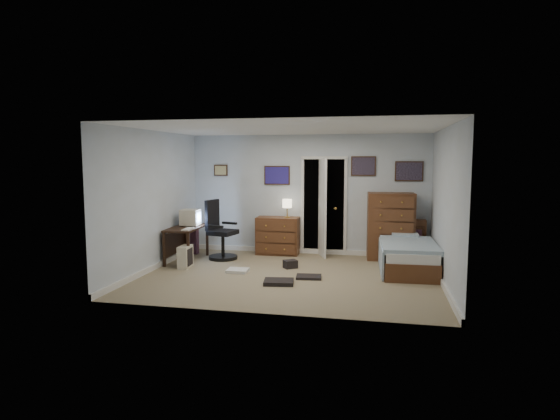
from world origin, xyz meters
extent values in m
cube|color=gray|center=(0.00, 0.00, -0.01)|extent=(5.00, 4.00, 0.02)
cube|color=black|center=(-2.20, 0.77, 0.66)|extent=(0.59, 1.20, 0.04)
cube|color=black|center=(-2.41, 0.21, 0.32)|extent=(0.05, 0.05, 0.64)
cube|color=black|center=(-1.94, 0.23, 0.32)|extent=(0.05, 0.05, 0.64)
cube|color=black|center=(-2.46, 1.31, 0.32)|extent=(0.05, 0.05, 0.64)
cube|color=black|center=(-1.99, 1.33, 0.32)|extent=(0.05, 0.05, 0.64)
cube|color=black|center=(-2.45, 0.75, 0.36)|extent=(0.07, 1.08, 0.45)
cube|color=beige|center=(-2.18, 0.92, 0.85)|extent=(0.36, 0.34, 0.31)
cube|color=#8CB2F2|center=(-2.00, 0.92, 0.85)|extent=(0.02, 0.25, 0.20)
cube|color=beige|center=(-2.18, 0.92, 0.69)|extent=(0.24, 0.24, 0.02)
cube|color=beige|center=(-2.02, 0.42, 0.69)|extent=(0.15, 0.37, 0.02)
cube|color=beige|center=(-2.00, 0.22, 0.20)|extent=(0.20, 0.39, 0.41)
cube|color=black|center=(-1.91, 0.22, 0.20)|extent=(0.02, 0.27, 0.32)
cylinder|color=black|center=(-1.56, 1.07, 0.03)|extent=(0.68, 0.68, 0.07)
cylinder|color=black|center=(-1.56, 1.07, 0.28)|extent=(0.08, 0.08, 0.44)
cube|color=black|center=(-1.56, 1.07, 0.54)|extent=(0.58, 0.58, 0.09)
cube|color=black|center=(-1.80, 1.12, 0.88)|extent=(0.16, 0.44, 0.61)
cube|color=black|center=(-1.62, 0.81, 0.69)|extent=(0.33, 0.13, 0.04)
cube|color=black|center=(-1.50, 1.33, 0.69)|extent=(0.33, 0.13, 0.04)
cube|color=maroon|center=(-2.32, 1.45, 0.36)|extent=(0.15, 0.15, 0.72)
cube|color=brown|center=(-0.59, 1.77, 0.39)|extent=(0.89, 0.46, 0.78)
cylinder|color=gold|center=(-0.39, 1.77, 0.79)|extent=(0.12, 0.12, 0.02)
cylinder|color=gold|center=(-0.39, 1.77, 0.91)|extent=(0.02, 0.02, 0.23)
cylinder|color=beige|center=(-0.39, 1.77, 1.08)|extent=(0.20, 0.20, 0.18)
cube|color=black|center=(0.35, 2.30, 1.00)|extent=(0.90, 0.60, 2.00)
cube|color=white|center=(-0.10, 1.97, 1.00)|extent=(0.06, 0.05, 2.00)
cube|color=white|center=(0.80, 1.97, 1.00)|extent=(0.06, 0.05, 2.00)
cube|color=white|center=(0.35, 1.97, 2.02)|extent=(0.96, 0.05, 0.06)
cube|color=white|center=(0.31, 1.86, 1.00)|extent=(0.31, 0.77, 2.00)
sphere|color=gold|center=(0.62, 1.71, 1.00)|extent=(0.06, 0.06, 0.06)
cube|color=brown|center=(1.71, 1.75, 0.66)|extent=(0.94, 0.59, 1.33)
cube|color=brown|center=(1.96, 1.88, 0.40)|extent=(0.89, 0.26, 0.79)
cube|color=black|center=(1.96, 1.81, 0.55)|extent=(0.81, 0.12, 0.26)
cube|color=maroon|center=(1.96, 1.81, 0.51)|extent=(0.71, 0.14, 0.19)
cube|color=brown|center=(2.00, 0.78, 0.16)|extent=(0.95, 1.81, 0.31)
cube|color=white|center=(2.00, 0.78, 0.39)|extent=(0.92, 1.77, 0.16)
cube|color=slate|center=(2.00, 0.69, 0.49)|extent=(1.00, 1.54, 0.09)
cube|color=slate|center=(1.53, 0.68, 0.25)|extent=(0.09, 1.51, 0.48)
cube|color=#63869F|center=(1.98, 1.45, 0.52)|extent=(0.50, 0.35, 0.12)
cube|color=#331E11|center=(-1.90, 1.98, 1.75)|extent=(0.30, 0.03, 0.24)
cube|color=#A08957|center=(-1.90, 1.96, 1.75)|extent=(0.25, 0.01, 0.19)
cube|color=#331E11|center=(-0.65, 1.98, 1.65)|extent=(0.55, 0.03, 0.40)
cube|color=#190D5B|center=(-0.65, 1.96, 1.65)|extent=(0.50, 0.01, 0.35)
cube|color=#331E11|center=(1.15, 1.98, 1.85)|extent=(0.50, 0.03, 0.40)
cube|color=black|center=(1.15, 1.96, 1.85)|extent=(0.45, 0.01, 0.35)
cube|color=#331E11|center=(2.05, 1.98, 1.75)|extent=(0.55, 0.03, 0.40)
cube|color=black|center=(2.05, 1.96, 1.75)|extent=(0.50, 0.01, 0.35)
cube|color=silver|center=(-0.95, 0.08, 0.03)|extent=(0.38, 0.32, 0.05)
cube|color=black|center=(-0.07, -0.54, 0.03)|extent=(0.52, 0.43, 0.06)
cube|color=black|center=(0.35, -0.08, 0.02)|extent=(0.45, 0.36, 0.04)
cube|color=black|center=(-0.10, 0.58, 0.07)|extent=(0.30, 0.29, 0.15)
camera|label=1|loc=(1.46, -7.70, 1.99)|focal=30.00mm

